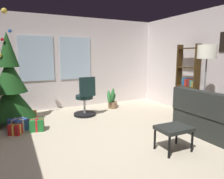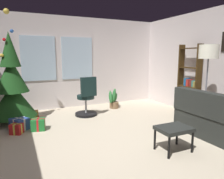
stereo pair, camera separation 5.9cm
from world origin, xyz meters
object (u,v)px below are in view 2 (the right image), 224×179
(gift_box_blue, at_px, (19,124))
(office_chair, at_px, (87,101))
(gift_box_red, at_px, (17,129))
(gift_box_green, at_px, (38,125))
(bookshelf, at_px, (189,85))
(holiday_tree, at_px, (12,87))
(footstool, at_px, (174,130))
(floor_lamp, at_px, (208,57))
(gift_box_gold, at_px, (33,114))
(potted_plant, at_px, (114,101))

(gift_box_blue, height_order, office_chair, office_chair)
(gift_box_red, bearing_deg, gift_box_blue, 76.24)
(gift_box_green, height_order, bookshelf, bookshelf)
(gift_box_red, distance_m, bookshelf, 4.13)
(gift_box_green, relative_size, gift_box_blue, 0.73)
(holiday_tree, bearing_deg, gift_box_green, -58.63)
(footstool, bearing_deg, floor_lamp, 23.70)
(gift_box_blue, bearing_deg, gift_box_gold, 68.92)
(holiday_tree, relative_size, gift_box_blue, 5.90)
(floor_lamp, bearing_deg, gift_box_gold, 143.30)
(bookshelf, xyz_separation_m, floor_lamp, (-0.44, -0.90, 0.70))
(gift_box_blue, bearing_deg, holiday_tree, 99.56)
(bookshelf, height_order, potted_plant, bookshelf)
(gift_box_green, relative_size, bookshelf, 0.17)
(gift_box_blue, bearing_deg, gift_box_green, -28.95)
(bookshelf, bearing_deg, office_chair, 157.71)
(gift_box_gold, bearing_deg, footstool, -57.88)
(footstool, relative_size, gift_box_green, 1.71)
(gift_box_gold, bearing_deg, potted_plant, -2.82)
(holiday_tree, bearing_deg, footstool, -48.79)
(gift_box_red, bearing_deg, bookshelf, -5.36)
(holiday_tree, xyz_separation_m, potted_plant, (2.62, 0.25, -0.61))
(holiday_tree, relative_size, bookshelf, 1.39)
(footstool, bearing_deg, gift_box_gold, 122.12)
(holiday_tree, relative_size, floor_lamp, 1.44)
(gift_box_green, distance_m, bookshelf, 3.74)
(holiday_tree, xyz_separation_m, gift_box_gold, (0.43, 0.36, -0.76))
(holiday_tree, xyz_separation_m, office_chair, (1.67, -0.15, -0.44))
(office_chair, distance_m, potted_plant, 1.04)
(footstool, distance_m, gift_box_blue, 3.07)
(footstool, relative_size, office_chair, 0.52)
(gift_box_blue, distance_m, office_chair, 1.65)
(bookshelf, bearing_deg, gift_box_blue, 171.23)
(floor_lamp, xyz_separation_m, potted_plant, (-1.03, 2.30, -1.26))
(office_chair, height_order, bookshelf, bookshelf)
(gift_box_gold, height_order, floor_lamp, floor_lamp)
(footstool, distance_m, floor_lamp, 1.86)
(footstool, distance_m, office_chair, 2.56)
(gift_box_red, distance_m, office_chair, 1.78)
(gift_box_blue, xyz_separation_m, potted_plant, (2.53, 0.78, 0.10))
(holiday_tree, relative_size, office_chair, 2.49)
(potted_plant, bearing_deg, holiday_tree, -174.54)
(gift_box_red, height_order, potted_plant, potted_plant)
(footstool, height_order, gift_box_gold, footstool)
(gift_box_green, distance_m, gift_box_blue, 0.40)
(holiday_tree, relative_size, gift_box_gold, 10.26)
(footstool, bearing_deg, office_chair, 104.36)
(gift_box_blue, height_order, bookshelf, bookshelf)
(gift_box_red, height_order, gift_box_gold, gift_box_red)
(footstool, relative_size, potted_plant, 0.87)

